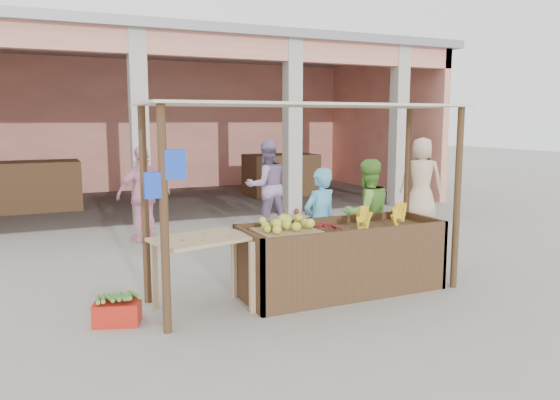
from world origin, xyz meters
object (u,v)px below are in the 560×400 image
side_table (202,249)px  red_crate (117,312)px  fruit_stall (341,261)px  vendor_blue (320,219)px  motorcycle (294,228)px  vendor_green (367,211)px

side_table → red_crate: size_ratio=2.53×
fruit_stall → vendor_blue: 0.88m
fruit_stall → vendor_blue: size_ratio=1.59×
fruit_stall → motorcycle: motorcycle is taller
red_crate → vendor_blue: bearing=32.5°
fruit_stall → side_table: side_table is taller
vendor_blue → side_table: bearing=5.7°
fruit_stall → red_crate: 2.80m
motorcycle → red_crate: bearing=124.5°
red_crate → side_table: bearing=19.1°
red_crate → vendor_green: 3.92m
red_crate → vendor_blue: size_ratio=0.29×
red_crate → vendor_green: bearing=31.2°
side_table → vendor_blue: size_ratio=0.74×
fruit_stall → vendor_green: 1.39m
red_crate → motorcycle: bearing=50.8°
red_crate → motorcycle: motorcycle is taller
vendor_blue → vendor_green: 0.87m
vendor_green → motorcycle: (-0.67, 1.10, -0.40)m
motorcycle → vendor_blue: bearing=173.1°
vendor_green → motorcycle: vendor_green is taller
side_table → fruit_stall: bearing=-14.6°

